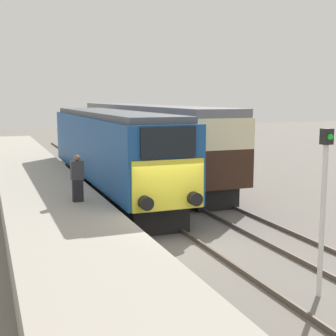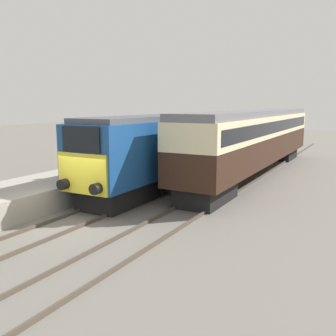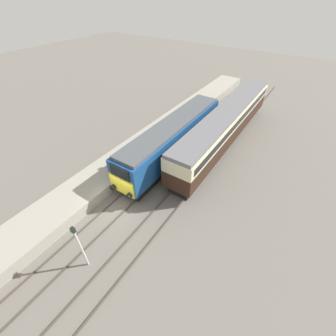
% 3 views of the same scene
% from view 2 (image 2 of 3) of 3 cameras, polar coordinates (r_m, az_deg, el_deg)
% --- Properties ---
extents(ground_plane, '(120.00, 120.00, 0.00)m').
position_cam_2_polar(ground_plane, '(15.24, -14.73, -8.15)').
color(ground_plane, slate).
extents(platform_left, '(3.50, 50.00, 1.03)m').
position_cam_2_polar(platform_left, '(23.15, -7.10, -0.48)').
color(platform_left, '#9E998C').
rests_on(platform_left, ground_plane).
extents(rails_near_track, '(1.51, 60.00, 0.14)m').
position_cam_2_polar(rails_near_track, '(18.99, -4.30, -4.07)').
color(rails_near_track, '#4C4238').
rests_on(rails_near_track, ground_plane).
extents(rails_far_track, '(1.50, 60.00, 0.14)m').
position_cam_2_polar(rails_far_track, '(17.42, 5.15, -5.36)').
color(rails_far_track, '#4C4238').
rests_on(rails_far_track, ground_plane).
extents(locomotive, '(2.70, 15.51, 4.01)m').
position_cam_2_polar(locomotive, '(21.46, 0.54, 3.48)').
color(locomotive, black).
rests_on(locomotive, ground_plane).
extents(passenger_carriage, '(2.75, 20.59, 4.19)m').
position_cam_2_polar(passenger_carriage, '(25.05, 13.25, 4.79)').
color(passenger_carriage, black).
rests_on(passenger_carriage, ground_plane).
extents(person_on_platform, '(0.44, 0.26, 1.65)m').
position_cam_2_polar(person_on_platform, '(18.68, -14.24, 0.97)').
color(person_on_platform, black).
rests_on(person_on_platform, platform_left).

